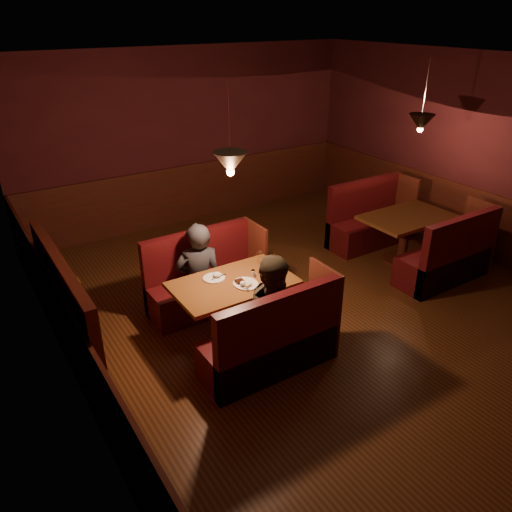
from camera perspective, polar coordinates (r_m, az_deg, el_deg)
room at (r=5.86m, az=5.26°, el=2.63°), size 6.02×7.02×2.92m
main_table at (r=5.58m, az=-2.48°, el=-4.39°), size 1.33×0.81×0.93m
main_bench_far at (r=6.28m, az=-5.83°, el=-3.17°), size 1.46×0.52×1.00m
main_bench_near at (r=5.18m, az=2.02°, el=-10.17°), size 1.46×0.52×1.00m
second_table at (r=7.60m, az=16.74°, el=3.13°), size 1.29×0.82×0.73m
second_bench_far at (r=8.18m, az=12.71°, el=3.64°), size 1.42×0.53×1.02m
second_bench_near at (r=7.29m, az=21.13°, el=-0.46°), size 1.42×0.53×1.02m
diner_a at (r=5.90m, az=-6.66°, el=-0.16°), size 0.66×0.53×1.56m
diner_b at (r=5.15m, az=2.34°, el=-4.34°), size 0.87×0.74×1.54m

